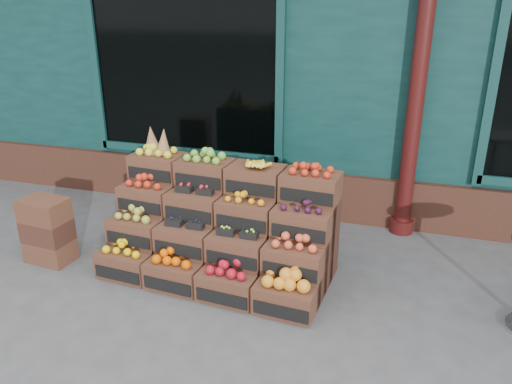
% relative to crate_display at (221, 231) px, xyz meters
% --- Properties ---
extents(ground, '(60.00, 60.00, 0.00)m').
position_rel_crate_display_xyz_m(ground, '(0.53, -0.58, -0.43)').
color(ground, '#4A4A4D').
rests_on(ground, ground).
extents(shop_facade, '(12.00, 6.24, 4.80)m').
position_rel_crate_display_xyz_m(shop_facade, '(0.54, 4.53, 1.97)').
color(shop_facade, '#0F3332').
rests_on(shop_facade, ground).
extents(crate_display, '(2.29, 1.24, 1.39)m').
position_rel_crate_display_xyz_m(crate_display, '(0.00, 0.00, 0.00)').
color(crate_display, '#4F2D1F').
rests_on(crate_display, ground).
extents(spare_crates, '(0.49, 0.36, 0.70)m').
position_rel_crate_display_xyz_m(spare_crates, '(-1.80, -0.36, -0.08)').
color(spare_crates, '#4F2D1F').
rests_on(spare_crates, ground).
extents(shopkeeper, '(0.72, 0.55, 1.77)m').
position_rel_crate_display_xyz_m(shopkeeper, '(-1.17, 2.38, 0.45)').
color(shopkeeper, '#18552A').
rests_on(shopkeeper, ground).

